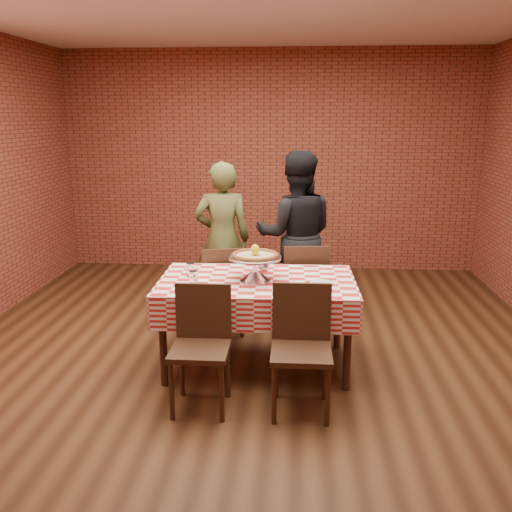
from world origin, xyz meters
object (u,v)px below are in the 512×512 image
Objects in this scene: water_glass_right at (191,270)px; chair_near_left at (200,351)px; condiment_caddy at (263,263)px; water_glass_left at (194,278)px; pizza at (255,256)px; chair_near_right at (301,353)px; chair_far_right at (303,287)px; diner_olive at (222,239)px; diner_black at (296,235)px; pizza_stand at (255,268)px; table at (257,324)px; chair_far_left at (222,289)px.

water_glass_right is 0.12× the size of chair_near_left.
water_glass_left is at bearing -131.94° from condiment_caddy.
chair_near_left is (-0.34, -0.72, -0.52)m from pizza.
chair_near_right is (0.92, -0.78, -0.36)m from water_glass_right.
chair_far_right is at bearing 63.86° from chair_near_left.
diner_olive is 0.77m from diner_black.
pizza_stand is 0.29m from condiment_caddy.
table is at bearing 42.28° from pizza.
water_glass_left is 0.07× the size of diner_olive.
water_glass_right is at bearing 76.87° from diner_olive.
pizza_stand is 0.50× the size of chair_near_left.
chair_near_right is at bearing 103.79° from diner_olive.
table is 0.91× the size of diner_black.
pizza_stand is at bearing 100.38° from diner_olive.
condiment_caddy is 1.14m from chair_near_left.
chair_far_left is at bearing 91.58° from chair_near_left.
condiment_caddy is at bearing 80.65° from pizza_stand.
diner_black is at bearing 169.08° from diner_olive.
diner_olive is (-0.44, 1.30, -0.16)m from pizza.
chair_far_right is (0.41, 0.80, -0.51)m from pizza.
chair_near_left reaches higher than chair_far_left.
water_glass_right is 0.89m from chair_near_left.
pizza_stand is 3.15× the size of condiment_caddy.
chair_far_right is at bearing 62.91° from condiment_caddy.
table is 1.43m from diner_olive.
table is 0.81m from chair_near_right.
table is 0.81m from chair_near_left.
chair_far_right is (0.88, 0.96, -0.36)m from water_glass_left.
chair_far_left is (-0.39, 0.71, 0.06)m from table.
diner_olive is at bearing -98.64° from chair_far_left.
condiment_caddy is at bearing 48.19° from chair_far_right.
diner_black is (0.27, 0.98, 0.03)m from condiment_caddy.
diner_black is at bearing 60.72° from water_glass_left.
pizza is at bearing 102.52° from chair_far_left.
chair_far_left is 0.51× the size of diner_black.
table is 0.71m from water_glass_right.
chair_near_right reaches higher than chair_far_left.
chair_far_right is (0.74, 1.52, 0.01)m from chair_near_left.
chair_far_left is at bearing 117.59° from pizza.
water_glass_right reaches higher than table.
chair_far_right is at bearing 47.34° from water_glass_left.
pizza_stand is at bearing 64.79° from chair_near_left.
chair_far_right is (0.78, 0.08, 0.01)m from chair_far_left.
chair_far_left is at bearing 118.96° from table.
condiment_caddy reaches higher than water_glass_left.
chair_near_left is (0.21, -0.79, -0.37)m from water_glass_right.
diner_black reaches higher than table.
diner_black is (-0.08, 0.47, 0.41)m from chair_far_right.
water_glass_left is (-0.49, -0.17, 0.44)m from table.
chair_near_right is 0.52× the size of diner_black.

